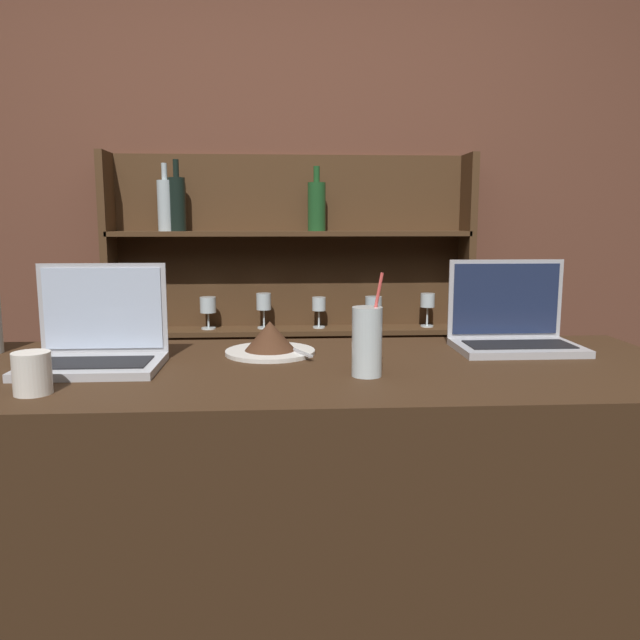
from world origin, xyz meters
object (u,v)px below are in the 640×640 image
water_glass (367,341)px  coffee_cup (32,373)px  cake_plate (270,341)px  laptop_near (97,344)px  laptop_far (513,328)px

water_glass → coffee_cup: bearing=-171.2°
water_glass → coffee_cup: water_glass is taller
cake_plate → coffee_cup: (-0.44, -0.34, 0.01)m
cake_plate → laptop_near: bearing=-164.4°
laptop_near → coffee_cup: (-0.06, -0.23, -0.01)m
cake_plate → water_glass: (0.21, -0.24, 0.04)m
coffee_cup → water_glass: bearing=8.8°
laptop_near → coffee_cup: size_ratio=3.64×
laptop_near → cake_plate: size_ratio=1.33×
cake_plate → water_glass: bearing=-48.4°
laptop_far → cake_plate: (-0.62, -0.03, -0.02)m
laptop_near → water_glass: 0.61m
coffee_cup → laptop_far: bearing=19.0°
laptop_near → laptop_far: 1.02m
laptop_near → water_glass: (0.60, -0.13, 0.02)m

